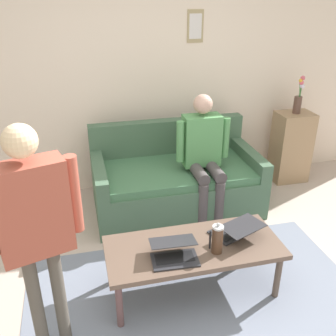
{
  "coord_description": "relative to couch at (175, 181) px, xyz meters",
  "views": [
    {
      "loc": [
        0.68,
        2.06,
        2.23
      ],
      "look_at": [
        -0.03,
        -0.84,
        0.8
      ],
      "focal_mm": 41.14,
      "sensor_mm": 36.0,
      "label": 1
    }
  ],
  "objects": [
    {
      "name": "french_press",
      "position": [
        0.06,
        1.42,
        0.24
      ],
      "size": [
        0.1,
        0.08,
        0.26
      ],
      "color": "#4C3323",
      "rests_on": "coffee_table"
    },
    {
      "name": "ground_plane",
      "position": [
        0.28,
        1.52,
        -0.3
      ],
      "size": [
        7.68,
        7.68,
        0.0
      ],
      "primitive_type": "plane",
      "color": "#BCA79C"
    },
    {
      "name": "person_standing",
      "position": [
        1.26,
        1.62,
        0.72
      ],
      "size": [
        0.56,
        0.29,
        1.6
      ],
      "color": "#4F4943",
      "rests_on": "ground_plane"
    },
    {
      "name": "side_shelf",
      "position": [
        -1.54,
        -0.29,
        0.13
      ],
      "size": [
        0.42,
        0.32,
        0.86
      ],
      "color": "#9D7B5A",
      "rests_on": "ground_plane"
    },
    {
      "name": "flower_vase",
      "position": [
        -1.55,
        -0.29,
        0.73
      ],
      "size": [
        0.1,
        0.1,
        0.43
      ],
      "color": "brown",
      "rests_on": "side_shelf"
    },
    {
      "name": "person_seated",
      "position": [
        -0.23,
        0.23,
        0.42
      ],
      "size": [
        0.55,
        0.51,
        1.28
      ],
      "color": "#474042",
      "rests_on": "ground_plane"
    },
    {
      "name": "couch",
      "position": [
        0.0,
        0.0,
        0.0
      ],
      "size": [
        1.73,
        0.94,
        0.88
      ],
      "color": "#425F49",
      "rests_on": "ground_plane"
    },
    {
      "name": "coffee_table",
      "position": [
        0.2,
        1.3,
        0.08
      ],
      "size": [
        1.35,
        0.58,
        0.43
      ],
      "color": "brown",
      "rests_on": "ground_plane"
    },
    {
      "name": "laptop_center",
      "position": [
        -0.17,
        1.24,
        0.17
      ],
      "size": [
        0.43,
        0.43,
        0.12
      ],
      "color": "#28282D",
      "rests_on": "coffee_table"
    },
    {
      "name": "back_wall",
      "position": [
        0.28,
        -0.68,
        1.05
      ],
      "size": [
        7.04,
        0.11,
        2.7
      ],
      "color": "beige",
      "rests_on": "ground_plane"
    },
    {
      "name": "area_rug",
      "position": [
        0.2,
        1.4,
        -0.3
      ],
      "size": [
        2.63,
        1.56,
        0.01
      ],
      "primitive_type": "cube",
      "color": "slate",
      "rests_on": "ground_plane"
    },
    {
      "name": "laptop_left",
      "position": [
        0.38,
        1.41,
        0.17
      ],
      "size": [
        0.35,
        0.3,
        0.13
      ],
      "color": "#28282D",
      "rests_on": "coffee_table"
    }
  ]
}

